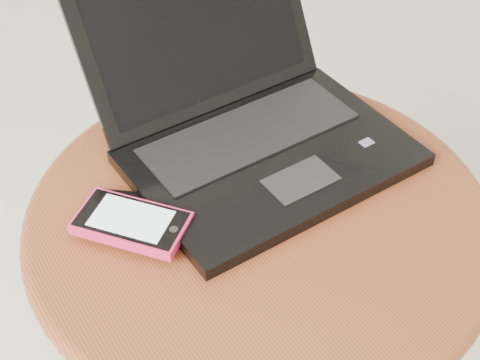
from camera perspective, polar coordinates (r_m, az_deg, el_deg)
table at (r=0.92m, az=1.48°, el=-6.51°), size 0.57×0.57×0.45m
laptop at (r=0.91m, az=0.74°, el=4.90°), size 0.35×0.35×0.21m
phone_black at (r=0.84m, az=-8.84°, el=-2.40°), size 0.11×0.11×0.01m
phone_pink at (r=0.81m, az=-8.84°, el=-3.46°), size 0.13×0.14×0.02m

